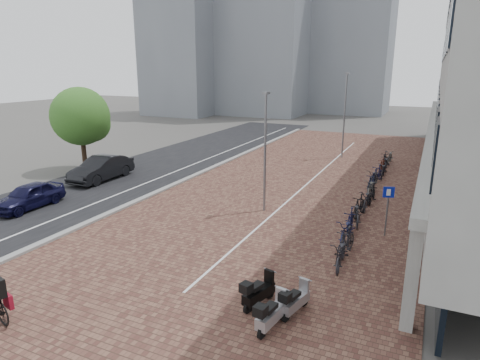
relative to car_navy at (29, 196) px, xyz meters
name	(u,v)px	position (x,y,z in m)	size (l,w,h in m)	color
ground	(178,246)	(9.53, -0.78, -0.65)	(140.00, 140.00, 0.00)	#474442
plaza_brick	(308,180)	(11.53, 11.22, -0.64)	(14.50, 42.00, 0.04)	brown
street_asphalt	(165,164)	(0.53, 11.22, -0.64)	(8.00, 50.00, 0.03)	black
curb	(211,168)	(4.43, 11.22, -0.58)	(0.35, 42.00, 0.14)	gray
lane_line	(188,167)	(2.53, 11.22, -0.62)	(0.12, 44.00, 0.00)	white
parking_line	(311,180)	(11.73, 11.22, -0.61)	(0.10, 30.00, 0.00)	white
bg_towers	(274,19)	(-4.81, 48.16, 13.32)	(33.00, 23.00, 32.00)	gray
car_navy	(29,196)	(0.00, 0.00, 0.00)	(1.52, 3.79, 1.29)	black
car_dark	(101,168)	(-0.51, 5.79, 0.12)	(1.62, 4.66, 1.53)	black
scooter_front	(272,312)	(14.94, -4.32, -0.13)	(0.47, 1.50, 1.03)	#B1B0B5
scooter_mid	(259,291)	(14.18, -3.41, -0.13)	(0.46, 1.49, 1.02)	black
scooter_back	(295,299)	(15.31, -3.37, -0.16)	(0.44, 1.41, 0.97)	#99999D
parking_sign	(388,204)	(17.03, 3.84, 0.82)	(0.45, 0.19, 2.22)	slate
lamp_near	(265,154)	(11.12, 4.68, 2.28)	(0.12, 0.12, 5.84)	slate
lamp_far	(344,117)	(12.05, 19.12, 2.63)	(0.12, 0.12, 6.55)	slate
street_tree	(83,118)	(-3.38, 7.44, 3.01)	(3.96, 3.96, 5.76)	#382619
bike_row	(372,188)	(15.68, 9.42, -0.13)	(1.26, 20.40, 1.05)	#232228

